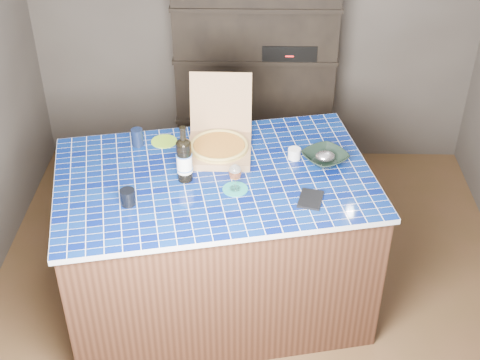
{
  "coord_description": "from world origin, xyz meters",
  "views": [
    {
      "loc": [
        -0.01,
        -3.17,
        3.17
      ],
      "look_at": [
        -0.08,
        0.0,
        0.94
      ],
      "focal_mm": 50.0,
      "sensor_mm": 36.0,
      "label": 1
    }
  ],
  "objects_px": {
    "mead_bottle": "(184,159)",
    "bowl": "(325,158)",
    "pizza_box": "(219,143)",
    "dvd_case": "(311,199)",
    "wine_glass": "(235,173)",
    "kitchen_island": "(216,242)"
  },
  "relations": [
    {
      "from": "wine_glass",
      "to": "mead_bottle",
      "type": "bearing_deg",
      "value": 161.91
    },
    {
      "from": "kitchen_island",
      "to": "mead_bottle",
      "type": "relative_size",
      "value": 5.8
    },
    {
      "from": "dvd_case",
      "to": "bowl",
      "type": "xyz_separation_m",
      "value": [
        0.11,
        0.38,
        0.02
      ]
    },
    {
      "from": "pizza_box",
      "to": "bowl",
      "type": "relative_size",
      "value": 1.87
    },
    {
      "from": "dvd_case",
      "to": "wine_glass",
      "type": "bearing_deg",
      "value": -178.54
    },
    {
      "from": "kitchen_island",
      "to": "wine_glass",
      "type": "relative_size",
      "value": 12.49
    },
    {
      "from": "wine_glass",
      "to": "bowl",
      "type": "bearing_deg",
      "value": 29.04
    },
    {
      "from": "dvd_case",
      "to": "bowl",
      "type": "distance_m",
      "value": 0.39
    },
    {
      "from": "pizza_box",
      "to": "wine_glass",
      "type": "height_order",
      "value": "pizza_box"
    },
    {
      "from": "pizza_box",
      "to": "mead_bottle",
      "type": "height_order",
      "value": "pizza_box"
    },
    {
      "from": "mead_bottle",
      "to": "pizza_box",
      "type": "bearing_deg",
      "value": 58.53
    },
    {
      "from": "mead_bottle",
      "to": "wine_glass",
      "type": "bearing_deg",
      "value": -18.09
    },
    {
      "from": "kitchen_island",
      "to": "dvd_case",
      "type": "height_order",
      "value": "dvd_case"
    },
    {
      "from": "kitchen_island",
      "to": "bowl",
      "type": "height_order",
      "value": "bowl"
    },
    {
      "from": "mead_bottle",
      "to": "wine_glass",
      "type": "relative_size",
      "value": 2.15
    },
    {
      "from": "mead_bottle",
      "to": "bowl",
      "type": "xyz_separation_m",
      "value": [
        0.81,
        0.2,
        -0.1
      ]
    },
    {
      "from": "wine_glass",
      "to": "bowl",
      "type": "relative_size",
      "value": 0.65
    },
    {
      "from": "mead_bottle",
      "to": "dvd_case",
      "type": "bearing_deg",
      "value": -14.58
    },
    {
      "from": "kitchen_island",
      "to": "wine_glass",
      "type": "height_order",
      "value": "wine_glass"
    },
    {
      "from": "mead_bottle",
      "to": "bowl",
      "type": "height_order",
      "value": "mead_bottle"
    },
    {
      "from": "bowl",
      "to": "kitchen_island",
      "type": "bearing_deg",
      "value": -166.29
    },
    {
      "from": "mead_bottle",
      "to": "bowl",
      "type": "bearing_deg",
      "value": 13.65
    }
  ]
}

